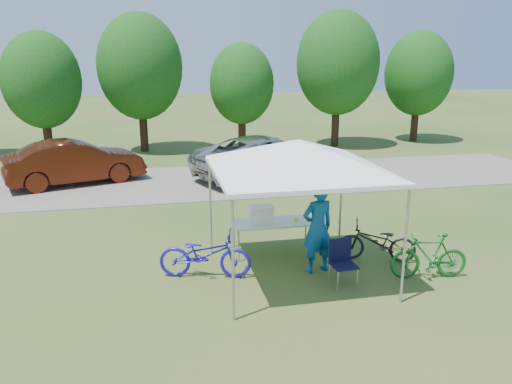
# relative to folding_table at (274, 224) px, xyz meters

# --- Properties ---
(ground) EXTENTS (100.00, 100.00, 0.00)m
(ground) POSITION_rel_folding_table_xyz_m (0.16, -1.19, -0.69)
(ground) COLOR #2D5119
(ground) RESTS_ON ground
(gravel_strip) EXTENTS (24.00, 5.00, 0.02)m
(gravel_strip) POSITION_rel_folding_table_xyz_m (0.16, 6.81, -0.68)
(gravel_strip) COLOR gray
(gravel_strip) RESTS_ON ground
(canopy) EXTENTS (4.53, 4.53, 3.00)m
(canopy) POSITION_rel_folding_table_xyz_m (0.16, -1.19, 1.97)
(canopy) COLOR #A5A5AA
(canopy) RESTS_ON ground
(treeline) EXTENTS (24.89, 4.28, 6.30)m
(treeline) POSITION_rel_folding_table_xyz_m (-0.14, 12.85, 2.85)
(treeline) COLOR #382314
(treeline) RESTS_ON ground
(folding_table) EXTENTS (1.77, 0.74, 0.73)m
(folding_table) POSITION_rel_folding_table_xyz_m (0.00, 0.00, 0.00)
(folding_table) COLOR white
(folding_table) RESTS_ON ground
(folding_chair) EXTENTS (0.47, 0.48, 0.87)m
(folding_chair) POSITION_rel_folding_table_xyz_m (0.91, -1.75, -0.17)
(folding_chair) COLOR black
(folding_chair) RESTS_ON ground
(cooler) EXTENTS (0.52, 0.35, 0.38)m
(cooler) POSITION_rel_folding_table_xyz_m (-0.29, 0.00, 0.23)
(cooler) COLOR white
(cooler) RESTS_ON folding_table
(ice_cream_cup) EXTENTS (0.09, 0.09, 0.06)m
(ice_cream_cup) POSITION_rel_folding_table_xyz_m (0.50, -0.05, 0.08)
(ice_cream_cup) COLOR #D8F038
(ice_cream_cup) RESTS_ON folding_table
(cyclist) EXTENTS (0.76, 0.58, 1.86)m
(cyclist) POSITION_rel_folding_table_xyz_m (0.62, -1.11, 0.24)
(cyclist) COLOR #114D91
(cyclist) RESTS_ON ground
(bike_blue) EXTENTS (1.91, 1.06, 0.95)m
(bike_blue) POSITION_rel_folding_table_xyz_m (-1.61, -0.92, -0.21)
(bike_blue) COLOR #2316C5
(bike_blue) RESTS_ON ground
(bike_green) EXTENTS (1.56, 0.65, 0.91)m
(bike_green) POSITION_rel_folding_table_xyz_m (2.66, -1.87, -0.23)
(bike_green) COLOR #166626
(bike_green) RESTS_ON ground
(bike_dark) EXTENTS (1.71, 1.12, 0.85)m
(bike_dark) POSITION_rel_folding_table_xyz_m (2.04, -0.87, -0.26)
(bike_dark) COLOR black
(bike_dark) RESTS_ON ground
(minivan) EXTENTS (5.98, 4.48, 1.51)m
(minivan) POSITION_rel_folding_table_xyz_m (1.46, 6.88, 0.09)
(minivan) COLOR beige
(minivan) RESTS_ON gravel_strip
(sedan) EXTENTS (4.74, 2.93, 1.48)m
(sedan) POSITION_rel_folding_table_xyz_m (-5.09, 7.42, 0.07)
(sedan) COLOR #47180B
(sedan) RESTS_ON gravel_strip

